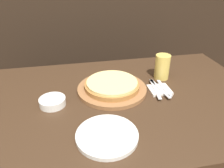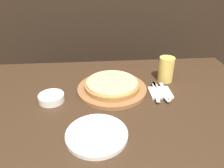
% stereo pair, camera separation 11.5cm
% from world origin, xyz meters
% --- Properties ---
extents(dining_table, '(1.60, 0.94, 0.75)m').
position_xyz_m(dining_table, '(0.00, 0.00, 0.38)').
color(dining_table, '#3D2819').
rests_on(dining_table, ground_plane).
extents(pizza_on_board, '(0.37, 0.37, 0.06)m').
position_xyz_m(pizza_on_board, '(0.03, 0.07, 0.77)').
color(pizza_on_board, '#99663D').
rests_on(pizza_on_board, dining_table).
extents(beer_glass, '(0.09, 0.09, 0.14)m').
position_xyz_m(beer_glass, '(0.34, 0.16, 0.83)').
color(beer_glass, '#E5C65B').
rests_on(beer_glass, dining_table).
extents(dinner_plate, '(0.25, 0.25, 0.02)m').
position_xyz_m(dinner_plate, '(-0.06, -0.27, 0.76)').
color(dinner_plate, white).
rests_on(dinner_plate, dining_table).
extents(side_bowl, '(0.13, 0.13, 0.04)m').
position_xyz_m(side_bowl, '(-0.28, -0.00, 0.77)').
color(side_bowl, white).
rests_on(side_bowl, dining_table).
extents(napkin_stack, '(0.11, 0.11, 0.01)m').
position_xyz_m(napkin_stack, '(0.27, 0.02, 0.76)').
color(napkin_stack, white).
rests_on(napkin_stack, dining_table).
extents(fork, '(0.04, 0.20, 0.00)m').
position_xyz_m(fork, '(0.25, 0.02, 0.76)').
color(fork, silver).
rests_on(fork, napkin_stack).
extents(dinner_knife, '(0.05, 0.20, 0.00)m').
position_xyz_m(dinner_knife, '(0.27, 0.02, 0.76)').
color(dinner_knife, silver).
rests_on(dinner_knife, napkin_stack).
extents(spoon, '(0.02, 0.17, 0.00)m').
position_xyz_m(spoon, '(0.30, 0.02, 0.76)').
color(spoon, silver).
rests_on(spoon, napkin_stack).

